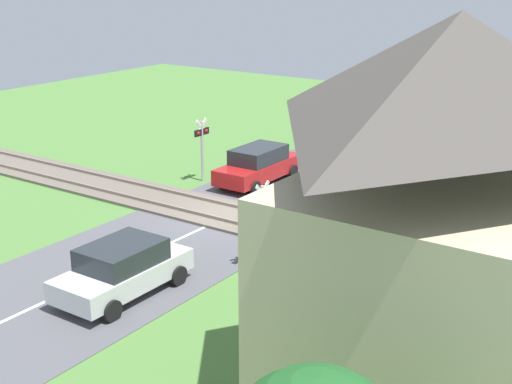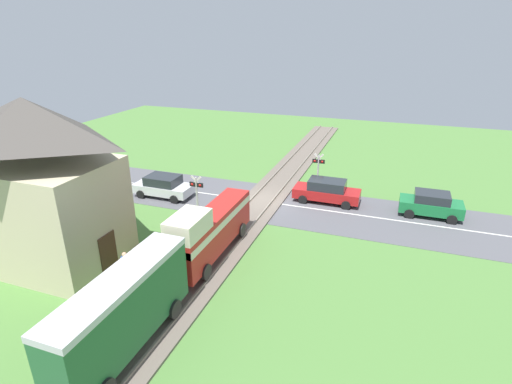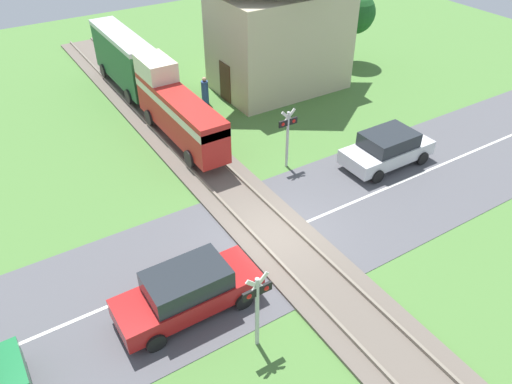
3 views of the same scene
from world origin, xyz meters
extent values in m
plane|color=#4C7A38|center=(0.00, 0.00, 0.00)|extent=(60.00, 60.00, 0.00)
cube|color=#515156|center=(0.00, 0.00, 0.01)|extent=(48.00, 6.40, 0.02)
cube|color=silver|center=(0.00, 0.00, 0.02)|extent=(48.00, 0.12, 0.00)
cube|color=#665B51|center=(0.00, 0.00, 0.06)|extent=(2.80, 48.00, 0.12)
cube|color=slate|center=(-0.72, 0.00, 0.18)|extent=(0.10, 48.00, 0.12)
cube|color=slate|center=(0.72, 0.00, 0.18)|extent=(0.10, 48.00, 0.12)
cube|color=red|center=(0.00, 7.72, 1.57)|extent=(1.35, 6.93, 1.90)
cube|color=beige|center=(0.00, 7.72, 2.09)|extent=(1.37, 6.93, 0.36)
cylinder|color=black|center=(-0.72, 5.50, 0.62)|extent=(0.14, 0.76, 0.76)
cylinder|color=black|center=(0.72, 5.50, 0.62)|extent=(0.14, 0.76, 0.76)
cylinder|color=black|center=(-0.72, 9.93, 0.62)|extent=(0.14, 0.76, 0.76)
cylinder|color=black|center=(0.72, 9.93, 0.62)|extent=(0.14, 0.76, 0.76)
cube|color=#A81919|center=(-4.13, -1.44, 0.63)|extent=(4.44, 1.65, 0.65)
cube|color=#23282D|center=(-4.13, -1.44, 1.27)|extent=(2.44, 1.52, 0.63)
cylinder|color=black|center=(-2.68, -0.61, 0.30)|extent=(0.60, 0.18, 0.60)
cylinder|color=black|center=(-2.68, -2.27, 0.30)|extent=(0.60, 0.18, 0.60)
cylinder|color=black|center=(-5.57, -0.61, 0.30)|extent=(0.60, 0.18, 0.60)
cylinder|color=black|center=(-5.57, -2.27, 0.30)|extent=(0.60, 0.18, 0.60)
cube|color=silver|center=(6.85, 1.44, 0.61)|extent=(4.10, 1.78, 0.61)
cube|color=#23282D|center=(6.85, 1.44, 1.22)|extent=(2.25, 1.64, 0.62)
cylinder|color=black|center=(5.52, 0.55, 0.30)|extent=(0.60, 0.18, 0.60)
cylinder|color=black|center=(5.52, 2.33, 0.30)|extent=(0.60, 0.18, 0.60)
cylinder|color=black|center=(8.18, 0.55, 0.30)|extent=(0.60, 0.18, 0.60)
cylinder|color=black|center=(8.18, 2.33, 0.30)|extent=(0.60, 0.18, 0.60)
cube|color=#197038|center=(-10.69, -1.44, 0.66)|extent=(3.75, 1.66, 0.72)
cube|color=#23282D|center=(-10.69, -1.44, 1.29)|extent=(2.06, 1.53, 0.55)
cylinder|color=black|center=(-9.47, -0.61, 0.30)|extent=(0.60, 0.18, 0.60)
cylinder|color=black|center=(-9.47, -2.27, 0.30)|extent=(0.60, 0.18, 0.60)
cylinder|color=black|center=(-11.90, -0.61, 0.30)|extent=(0.60, 0.18, 0.60)
cylinder|color=black|center=(-11.90, -2.27, 0.30)|extent=(0.60, 0.18, 0.60)
cylinder|color=#B7B7B7|center=(-3.04, -3.61, 1.32)|extent=(0.12, 0.12, 2.63)
cube|color=black|center=(-3.04, -3.61, 2.16)|extent=(0.90, 0.08, 0.28)
sphere|color=red|center=(-3.31, -3.61, 2.16)|extent=(0.18, 0.18, 0.18)
sphere|color=red|center=(-2.77, -3.61, 2.16)|extent=(0.18, 0.18, 0.18)
cube|color=silver|center=(-3.04, -3.61, 2.38)|extent=(0.72, 0.04, 0.72)
cube|color=silver|center=(-3.04, -3.61, 2.38)|extent=(0.72, 0.04, 0.72)
cylinder|color=#B7B7B7|center=(3.04, 3.61, 1.32)|extent=(0.12, 0.12, 2.63)
cube|color=black|center=(3.04, 3.61, 2.16)|extent=(0.90, 0.08, 0.28)
sphere|color=red|center=(3.31, 3.61, 2.16)|extent=(0.18, 0.18, 0.18)
sphere|color=red|center=(2.77, 3.61, 2.16)|extent=(0.18, 0.18, 0.18)
cube|color=silver|center=(3.04, 3.61, 2.38)|extent=(0.72, 0.04, 0.72)
cube|color=silver|center=(3.04, 3.61, 2.38)|extent=(0.72, 0.04, 0.72)
cube|color=#C6B793|center=(7.47, 10.74, 2.65)|extent=(6.86, 4.65, 5.29)
pyramid|color=#47423D|center=(7.47, 10.74, 7.24)|extent=(7.41, 5.02, 1.95)
cube|color=#472D1E|center=(4.02, 10.74, 1.05)|extent=(0.06, 1.10, 2.10)
cylinder|color=#2D4C8E|center=(2.91, 10.98, 0.64)|extent=(0.38, 0.38, 1.28)
sphere|color=tan|center=(2.91, 10.98, 1.40)|extent=(0.23, 0.23, 0.23)
camera|label=1|loc=(19.85, 14.96, 9.00)|focal=50.00mm
camera|label=2|loc=(-8.11, 23.81, 10.86)|focal=28.00mm
camera|label=3|loc=(-7.90, -11.25, 12.00)|focal=35.00mm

